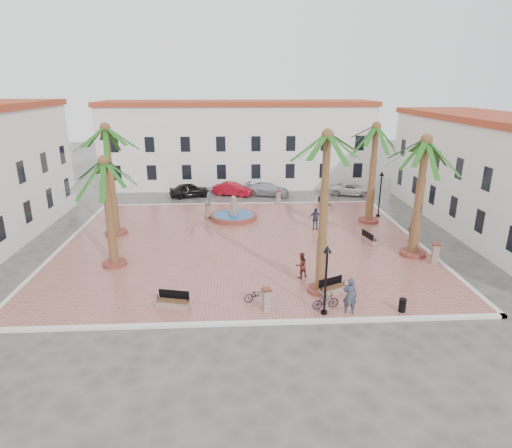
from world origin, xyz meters
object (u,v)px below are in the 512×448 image
object	(u,v)px
car_white	(352,189)
palm_nw	(106,140)
fountain	(234,215)
car_black	(190,190)
palm_s	(327,152)
car_silver	(268,189)
palm_e	(425,154)
pedestrian_fountain_b	(315,219)
bollard_se	(267,299)
bollard_e	(435,253)
palm_ne	(376,138)
palm_sw	(105,174)
cyclist_a	(350,296)
pedestrian_east	(411,232)
bench_ne	(325,205)
bench_se	(332,289)
bench_s	(173,303)
bicycle_b	(326,301)
car_red	(233,189)
bicycle_a	(258,294)
lamppost_s	(326,268)
bollard_n	(278,197)
lamppost_e	(381,186)
litter_bin	(402,305)
pedestrian_north	(210,196)
pedestrian_fountain_a	(207,210)
cyclist_b	(301,265)

from	to	relation	value
car_white	palm_nw	bearing A→B (deg)	133.96
fountain	car_black	distance (m)	9.41
palm_s	car_silver	xyz separation A→B (m)	(-1.15, 22.45, -7.36)
palm_e	pedestrian_fountain_b	distance (m)	10.08
palm_s	bollard_se	bearing A→B (deg)	-147.99
bollard_e	car_black	size ratio (longest dim) A/B	0.32
palm_ne	bollard_se	world-z (taller)	palm_ne
palm_sw	palm_e	bearing A→B (deg)	1.79
cyclist_a	pedestrian_east	xyz separation A→B (m)	(7.20, 9.85, -0.20)
bench_ne	car_silver	bearing A→B (deg)	23.74
palm_e	bench_se	xyz separation A→B (m)	(-6.76, -5.30, -6.64)
palm_sw	bench_s	world-z (taller)	palm_sw
palm_s	bollard_e	world-z (taller)	palm_s
fountain	bicycle_b	size ratio (longest dim) A/B	2.71
bench_se	car_red	bearing A→B (deg)	77.82
bicycle_a	pedestrian_fountain_b	distance (m)	12.87
lamppost_s	bollard_n	world-z (taller)	lamppost_s
palm_nw	lamppost_e	distance (m)	22.65
litter_bin	bicycle_b	distance (m)	3.92
bollard_se	pedestrian_north	size ratio (longest dim) A/B	0.67
bicycle_a	pedestrian_fountain_b	xyz separation A→B (m)	(5.30, 11.72, 0.49)
bollard_n	fountain	bearing A→B (deg)	-134.67
bollard_e	pedestrian_north	size ratio (longest dim) A/B	0.75
cyclist_a	pedestrian_east	world-z (taller)	cyclist_a
bench_se	pedestrian_north	world-z (taller)	pedestrian_north
car_black	pedestrian_north	bearing A→B (deg)	-165.88
bicycle_b	car_silver	size ratio (longest dim) A/B	0.32
litter_bin	pedestrian_fountain_a	xyz separation A→B (m)	(-10.86, 16.59, 0.41)
cyclist_a	pedestrian_fountain_a	distance (m)	18.46
palm_nw	bollard_n	size ratio (longest dim) A/B	6.11
bollard_se	car_black	xyz separation A→B (m)	(-6.11, 24.22, -0.06)
bench_se	bicycle_a	distance (m)	4.27
car_silver	pedestrian_east	bearing A→B (deg)	-128.85
bollard_n	cyclist_b	distance (m)	16.46
fountain	palm_sw	distance (m)	13.56
palm_nw	palm_ne	xyz separation A→B (m)	(20.61, 2.01, -0.20)
bench_se	bench_ne	world-z (taller)	bench_ne
cyclist_a	cyclist_b	world-z (taller)	cyclist_a
bollard_se	pedestrian_north	bearing A→B (deg)	100.82
fountain	pedestrian_east	distance (m)	14.59
palm_e	bollard_se	size ratio (longest dim) A/B	6.55
palm_s	cyclist_a	world-z (taller)	palm_s
bollard_se	car_white	distance (m)	26.58
car_black	pedestrian_east	bearing A→B (deg)	-146.00
bench_se	pedestrian_fountain_b	distance (m)	11.15
fountain	bicycle_b	xyz separation A→B (m)	(4.71, -15.93, 0.16)
bicycle_b	bollard_se	bearing A→B (deg)	77.75
lamppost_e	bicycle_b	world-z (taller)	lamppost_e
palm_e	bench_se	world-z (taller)	palm_e
pedestrian_fountain_a	pedestrian_fountain_b	world-z (taller)	pedestrian_fountain_b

